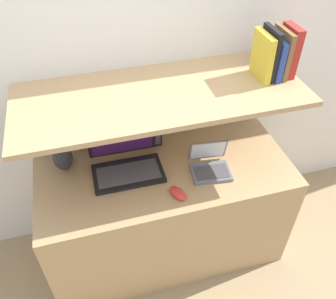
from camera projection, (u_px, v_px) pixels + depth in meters
The scene contains 15 objects.
ground_plane at pixel (179, 287), 2.26m from camera, with size 12.00×12.00×0.00m, color #9E8460.
wall_back at pixel (147, 65), 1.96m from camera, with size 6.00×0.05×2.40m.
desk at pixel (166, 212), 2.24m from camera, with size 1.44×0.63×0.74m.
back_riser at pixel (152, 152), 2.33m from camera, with size 1.44×0.04×1.18m.
shelf at pixel (161, 95), 1.74m from camera, with size 1.44×0.57×0.03m.
table_lamp at pixel (56, 134), 1.85m from camera, with size 0.23×0.23×0.36m.
laptop_large at pixel (126, 162), 1.97m from camera, with size 0.39×0.29×0.24m.
laptop_small at pixel (210, 165), 1.97m from camera, with size 0.23×0.22×0.16m.
computer_mouse at pixel (178, 193), 1.84m from camera, with size 0.10×0.12×0.04m.
router_box at pixel (153, 135), 2.12m from camera, with size 0.10×0.06×0.13m.
book_red at pixel (289, 51), 1.78m from camera, with size 0.04×0.14×0.26m.
book_brown at pixel (281, 53), 1.78m from camera, with size 0.03×0.17×0.24m.
book_blue at pixel (274, 57), 1.78m from camera, with size 0.03×0.18×0.21m.
book_black at pixel (269, 53), 1.76m from camera, with size 0.02×0.16×0.26m.
book_yellow at pixel (262, 56), 1.76m from camera, with size 0.04×0.17×0.24m.
Camera 1 is at (-0.37, -1.05, 2.15)m, focal length 38.00 mm.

